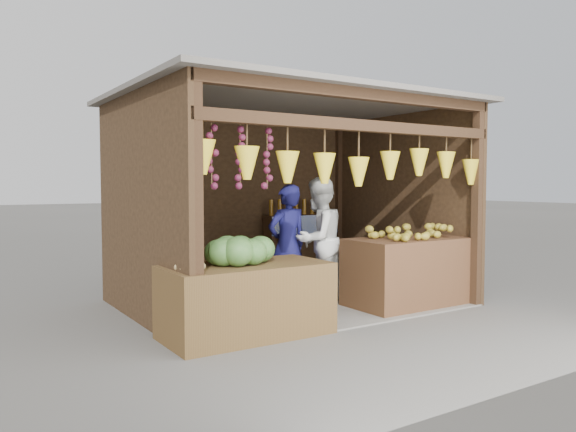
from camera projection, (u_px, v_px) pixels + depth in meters
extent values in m
plane|color=#514F49|center=(289.00, 303.00, 7.41)|extent=(80.00, 80.00, 0.00)
cube|color=slate|center=(289.00, 302.00, 7.41)|extent=(4.00, 3.00, 0.02)
cube|color=black|center=(236.00, 201.00, 8.59)|extent=(4.00, 0.06, 2.60)
cube|color=black|center=(139.00, 208.00, 6.25)|extent=(0.06, 3.00, 2.60)
cube|color=black|center=(401.00, 202.00, 8.41)|extent=(0.06, 3.00, 2.60)
cube|color=#605B54|center=(289.00, 102.00, 7.26)|extent=(4.30, 3.30, 0.06)
cube|color=black|center=(196.00, 214.00, 5.08)|extent=(0.11, 0.11, 2.60)
cube|color=black|center=(477.00, 205.00, 7.17)|extent=(0.11, 0.11, 2.60)
cube|color=black|center=(109.00, 204.00, 7.50)|extent=(0.11, 0.11, 2.60)
cube|color=black|center=(339.00, 200.00, 9.59)|extent=(0.11, 0.11, 2.60)
cube|color=black|center=(361.00, 126.00, 6.07)|extent=(4.00, 0.12, 0.12)
cube|color=black|center=(361.00, 94.00, 6.05)|extent=(4.00, 0.12, 0.12)
cube|color=#382314|center=(300.00, 216.00, 9.01)|extent=(1.25, 0.30, 0.05)
cube|color=#382314|center=(269.00, 251.00, 8.72)|extent=(0.05, 0.28, 1.05)
cube|color=#382314|center=(329.00, 246.00, 9.35)|extent=(0.05, 0.28, 1.05)
cube|color=blue|center=(306.00, 225.00, 8.88)|extent=(1.25, 0.02, 0.30)
cube|color=#52381B|center=(246.00, 300.00, 5.78)|extent=(1.71, 0.85, 0.75)
cube|color=#452A17|center=(411.00, 271.00, 7.25)|extent=(1.70, 0.85, 0.87)
cube|color=black|center=(169.00, 306.00, 6.54)|extent=(0.30, 0.30, 0.28)
imported|color=#15154F|center=(287.00, 245.00, 7.25)|extent=(0.57, 0.38, 1.56)
imported|color=white|center=(318.00, 240.00, 7.42)|extent=(0.95, 0.82, 1.66)
imported|color=brown|center=(169.00, 249.00, 6.50)|extent=(0.58, 0.46, 1.06)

